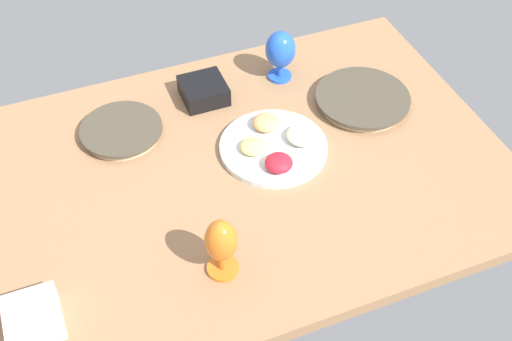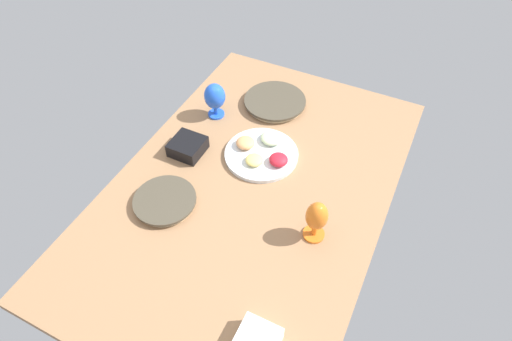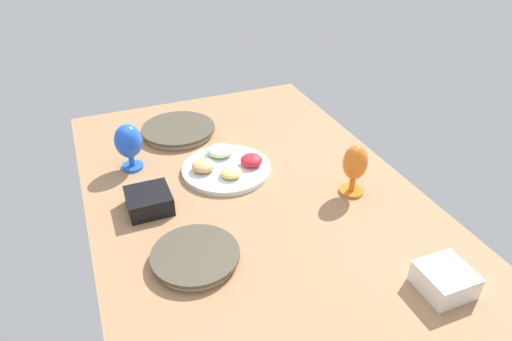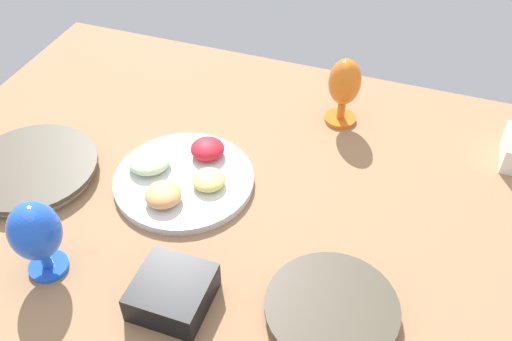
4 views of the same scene
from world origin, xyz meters
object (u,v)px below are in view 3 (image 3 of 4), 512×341
object	(u,v)px
dinner_plate_left	(178,130)
square_bowl_white	(445,279)
dinner_plate_right	(196,257)
fruit_platter	(226,166)
hurricane_glass_blue	(129,143)
square_bowl_black	(149,200)
hurricane_glass_orange	(355,165)

from	to	relation	value
dinner_plate_left	square_bowl_white	xyz separation A→B (cm)	(105.45, 41.67, 1.94)
dinner_plate_right	fruit_platter	distance (cm)	45.44
dinner_plate_right	fruit_platter	size ratio (longest dim) A/B	0.78
hurricane_glass_blue	fruit_platter	bearing A→B (deg)	64.92
dinner_plate_right	square_bowl_black	world-z (taller)	square_bowl_black
fruit_platter	hurricane_glass_blue	distance (cm)	34.50
hurricane_glass_blue	square_bowl_black	size ratio (longest dim) A/B	1.27
fruit_platter	hurricane_glass_blue	world-z (taller)	hurricane_glass_blue
dinner_plate_left	square_bowl_black	distance (cm)	49.07
fruit_platter	square_bowl_black	bearing A→B (deg)	-67.96
dinner_plate_left	hurricane_glass_blue	distance (cm)	29.63
square_bowl_black	square_bowl_white	bearing A→B (deg)	45.56
dinner_plate_left	dinner_plate_right	distance (cm)	73.59
fruit_platter	square_bowl_white	xyz separation A→B (cm)	(72.68, 32.76, 1.73)
hurricane_glass_orange	square_bowl_black	size ratio (longest dim) A/B	1.32
dinner_plate_left	square_bowl_black	xyz separation A→B (cm)	(44.62, -20.36, 1.76)
square_bowl_white	hurricane_glass_blue	bearing A→B (deg)	-144.02
square_bowl_black	square_bowl_white	world-z (taller)	square_bowl_white
dinner_plate_right	square_bowl_white	size ratio (longest dim) A/B	1.97
hurricane_glass_blue	square_bowl_white	xyz separation A→B (cm)	(86.86, 63.06, -6.73)
hurricane_glass_blue	dinner_plate_right	bearing A→B (deg)	8.47
fruit_platter	square_bowl_white	distance (cm)	79.74
hurricane_glass_orange	hurricane_glass_blue	distance (cm)	76.80
hurricane_glass_blue	hurricane_glass_orange	bearing A→B (deg)	56.69
fruit_platter	dinner_plate_left	bearing A→B (deg)	-164.80
dinner_plate_right	hurricane_glass_orange	size ratio (longest dim) A/B	1.37
hurricane_glass_blue	square_bowl_white	size ratio (longest dim) A/B	1.38
dinner_plate_right	square_bowl_white	distance (cm)	64.26
dinner_plate_right	hurricane_glass_blue	distance (cm)	55.07
fruit_platter	dinner_plate_right	bearing A→B (deg)	-29.37
dinner_plate_right	hurricane_glass_orange	distance (cm)	58.06
square_bowl_black	dinner_plate_left	bearing A→B (deg)	155.47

